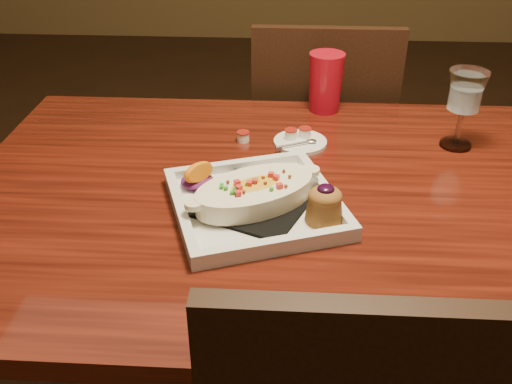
# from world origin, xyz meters

# --- Properties ---
(table) EXTENTS (1.50, 0.90, 0.75)m
(table) POSITION_xyz_m (0.00, 0.00, 0.65)
(table) COLOR maroon
(table) RESTS_ON floor
(chair_far) EXTENTS (0.42, 0.42, 0.93)m
(chair_far) POSITION_xyz_m (-0.00, 0.63, 0.51)
(chair_far) COLOR black
(chair_far) RESTS_ON floor
(plate) EXTENTS (0.38, 0.38, 0.08)m
(plate) POSITION_xyz_m (-0.15, -0.07, 0.78)
(plate) COLOR white
(plate) RESTS_ON table
(goblet) EXTENTS (0.08, 0.08, 0.18)m
(goblet) POSITION_xyz_m (0.28, 0.22, 0.87)
(goblet) COLOR silver
(goblet) RESTS_ON table
(saucer) EXTENTS (0.12, 0.12, 0.08)m
(saucer) POSITION_xyz_m (-0.07, 0.21, 0.76)
(saucer) COLOR white
(saucer) RESTS_ON table
(creamer_loose) EXTENTS (0.03, 0.03, 0.02)m
(creamer_loose) POSITION_xyz_m (-0.20, 0.21, 0.76)
(creamer_loose) COLOR white
(creamer_loose) RESTS_ON table
(red_tumbler) EXTENTS (0.09, 0.09, 0.15)m
(red_tumbler) POSITION_xyz_m (-0.01, 0.40, 0.82)
(red_tumbler) COLOR red
(red_tumbler) RESTS_ON table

